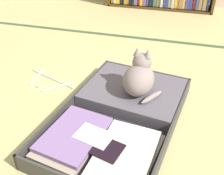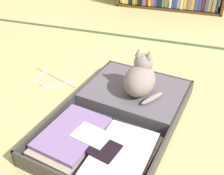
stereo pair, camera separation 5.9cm
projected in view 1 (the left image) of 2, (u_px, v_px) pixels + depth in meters
ground_plane at (134, 130)px, 1.46m from camera, size 10.00×10.00×0.00m
tatami_border at (161, 40)px, 2.45m from camera, size 4.80×0.05×0.00m
open_suitcase at (121, 112)px, 1.52m from camera, size 0.75×1.06×0.10m
black_cat at (140, 77)px, 1.55m from camera, size 0.25×0.25×0.27m
clothes_hanger at (48, 81)px, 1.87m from camera, size 0.39×0.27×0.01m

